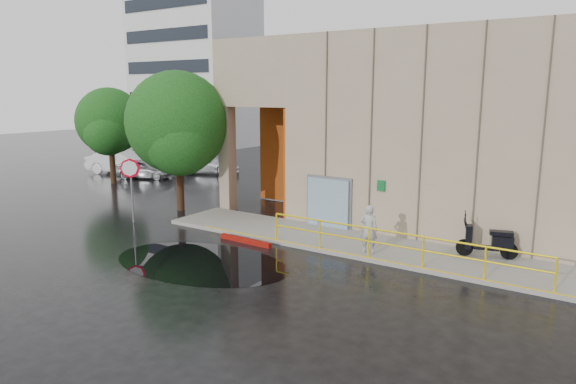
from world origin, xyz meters
name	(u,v)px	position (x,y,z in m)	size (l,w,h in m)	color
ground	(234,269)	(0.00, 0.00, 0.00)	(120.00, 120.00, 0.00)	black
sidewalk	(402,252)	(4.00, 4.50, 0.07)	(20.00, 3.00, 0.15)	gray
building	(486,126)	(5.10, 10.98, 4.21)	(20.00, 10.17, 8.00)	gray
guardrail	(395,246)	(4.25, 3.15, 0.68)	(9.56, 0.06, 1.03)	yellow
distant_building	(195,73)	(-28.00, 27.98, 7.50)	(12.00, 8.08, 15.00)	silver
person	(369,229)	(3.11, 3.57, 1.00)	(0.62, 0.41, 1.70)	#A8A9AC
scooter	(489,232)	(6.70, 5.30, 1.03)	(2.03, 1.16, 1.54)	black
stop_sign	(131,177)	(-7.58, 2.24, 2.05)	(0.66, 0.61, 2.84)	slate
red_curb	(245,241)	(-1.50, 2.50, 0.09)	(2.40, 0.18, 0.18)	maroon
puddle	(201,262)	(-1.35, -0.13, 0.00)	(6.47, 3.98, 0.01)	black
car_a	(144,169)	(-16.32, 10.48, 0.64)	(1.52, 3.78, 1.29)	#A2A5A9
car_b	(122,162)	(-19.17, 11.04, 0.82)	(1.73, 4.97, 1.64)	white
car_c	(205,163)	(-14.34, 14.29, 0.70)	(1.95, 4.80, 1.39)	silver
tree_near	(178,127)	(-7.39, 4.99, 4.05)	(4.85, 4.85, 6.67)	black
tree_far	(109,124)	(-16.30, 7.97, 3.73)	(4.07, 4.08, 5.93)	black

